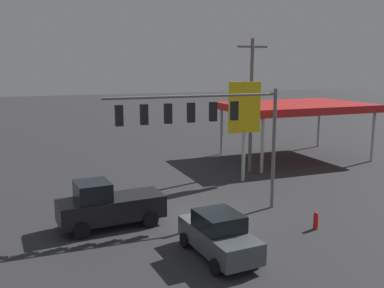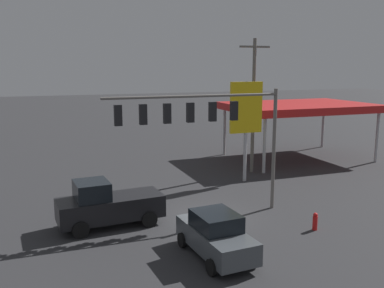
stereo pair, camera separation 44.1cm
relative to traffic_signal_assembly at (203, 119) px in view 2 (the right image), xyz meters
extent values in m
plane|color=#2D2D30|center=(-0.05, 0.23, -5.26)|extent=(200.00, 200.00, 0.00)
cylinder|color=slate|center=(-4.23, 0.03, -1.89)|extent=(0.20, 0.20, 6.74)
cylinder|color=slate|center=(0.48, 0.03, 1.18)|extent=(9.40, 0.14, 0.14)
cube|color=black|center=(-1.73, 0.03, 0.36)|extent=(0.36, 0.28, 1.00)
sphere|color=#FF4141|center=(-1.73, -0.16, 0.66)|extent=(0.22, 0.22, 0.22)
sphere|color=#392305|center=(-1.73, -0.16, 0.36)|extent=(0.22, 0.22, 0.22)
sphere|color=black|center=(-1.73, -0.16, 0.06)|extent=(0.22, 0.22, 0.22)
cube|color=black|center=(-0.51, 0.03, 0.36)|extent=(0.36, 0.28, 1.00)
sphere|color=#FF4141|center=(-0.51, -0.16, 0.66)|extent=(0.22, 0.22, 0.22)
sphere|color=#392305|center=(-0.51, -0.16, 0.36)|extent=(0.22, 0.22, 0.22)
sphere|color=black|center=(-0.51, -0.16, 0.06)|extent=(0.22, 0.22, 0.22)
cube|color=black|center=(0.71, 0.03, 0.36)|extent=(0.36, 0.28, 1.00)
sphere|color=#FF4141|center=(0.71, -0.16, 0.66)|extent=(0.22, 0.22, 0.22)
sphere|color=#392305|center=(0.71, -0.16, 0.36)|extent=(0.22, 0.22, 0.22)
sphere|color=black|center=(0.71, -0.16, 0.06)|extent=(0.22, 0.22, 0.22)
cube|color=black|center=(1.93, 0.03, 0.36)|extent=(0.36, 0.28, 1.00)
sphere|color=#FF4141|center=(1.93, -0.16, 0.66)|extent=(0.22, 0.22, 0.22)
sphere|color=#392305|center=(1.93, -0.16, 0.36)|extent=(0.22, 0.22, 0.22)
sphere|color=black|center=(1.93, -0.16, 0.06)|extent=(0.22, 0.22, 0.22)
cube|color=black|center=(3.16, 0.03, 0.36)|extent=(0.36, 0.28, 1.00)
sphere|color=#FF4141|center=(3.16, -0.16, 0.66)|extent=(0.22, 0.22, 0.22)
sphere|color=#392305|center=(3.16, -0.16, 0.36)|extent=(0.22, 0.22, 0.22)
sphere|color=black|center=(3.16, -0.16, 0.06)|extent=(0.22, 0.22, 0.22)
cube|color=black|center=(4.38, 0.03, 0.36)|extent=(0.36, 0.28, 1.00)
sphere|color=#FF4141|center=(4.38, -0.16, 0.66)|extent=(0.22, 0.22, 0.22)
sphere|color=#392305|center=(4.38, -0.16, 0.36)|extent=(0.22, 0.22, 0.22)
sphere|color=black|center=(4.38, -0.16, 0.06)|extent=(0.22, 0.22, 0.22)
cylinder|color=slate|center=(-7.11, -7.80, -0.31)|extent=(0.26, 0.26, 9.89)
cube|color=slate|center=(-7.11, -7.80, 4.04)|extent=(2.40, 0.14, 0.14)
cube|color=red|center=(-13.12, -10.77, -0.78)|extent=(11.83, 8.34, 0.60)
cube|color=red|center=(-13.12, -14.96, -0.78)|extent=(11.83, 0.06, 0.36)
cylinder|color=#B7B7BC|center=(-18.44, -14.34, -3.17)|extent=(0.24, 0.24, 4.17)
cylinder|color=#B7B7BC|center=(-7.81, -14.34, -3.17)|extent=(0.24, 0.24, 4.17)
cylinder|color=#B7B7BC|center=(-18.44, -7.20, -3.17)|extent=(0.24, 0.24, 4.17)
cylinder|color=#B7B7BC|center=(-7.81, -7.20, -3.17)|extent=(0.24, 0.24, 4.17)
cylinder|color=#B7B7BC|center=(-5.40, -5.64, -1.81)|extent=(0.24, 0.24, 6.89)
cube|color=yellow|center=(-5.40, -5.64, -0.10)|extent=(2.34, 0.24, 3.46)
cube|color=black|center=(-5.40, -5.77, -0.10)|extent=(1.64, 0.04, 1.21)
cube|color=#474C51|center=(1.27, 4.67, -4.48)|extent=(2.12, 4.52, 0.90)
cube|color=black|center=(1.27, 4.67, -3.68)|extent=(1.80, 2.12, 0.70)
cylinder|color=black|center=(0.25, 6.03, -4.93)|extent=(0.27, 0.67, 0.66)
cylinder|color=black|center=(2.08, 6.17, -4.93)|extent=(0.27, 0.67, 0.66)
cylinder|color=black|center=(0.46, 3.18, -4.93)|extent=(0.27, 0.67, 0.66)
cylinder|color=black|center=(2.29, 3.31, -4.93)|extent=(0.27, 0.67, 0.66)
cube|color=black|center=(4.82, -0.41, -4.31)|extent=(5.34, 2.38, 1.10)
cube|color=black|center=(5.72, -0.35, -3.31)|extent=(1.73, 1.95, 0.90)
cylinder|color=black|center=(6.43, 0.73, -4.86)|extent=(0.81, 0.28, 0.80)
cylinder|color=black|center=(6.58, -1.30, -4.86)|extent=(0.81, 0.28, 0.80)
cylinder|color=black|center=(3.06, 0.48, -4.86)|extent=(0.81, 0.28, 0.80)
cylinder|color=black|center=(3.21, -1.56, -4.86)|extent=(0.81, 0.28, 0.80)
cylinder|color=red|center=(-4.48, 3.67, -4.91)|extent=(0.24, 0.24, 0.70)
sphere|color=red|center=(-4.48, 3.67, -4.49)|extent=(0.22, 0.22, 0.22)
camera|label=1|loc=(8.50, 20.09, 2.72)|focal=40.00mm
camera|label=2|loc=(8.09, 20.25, 2.72)|focal=40.00mm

